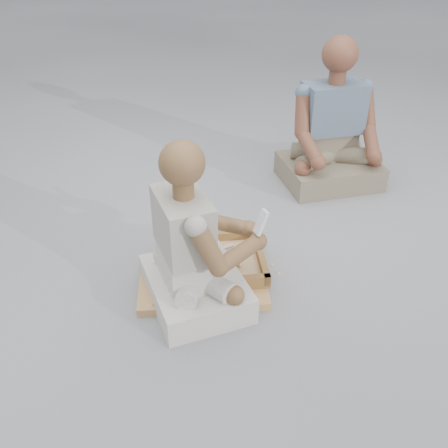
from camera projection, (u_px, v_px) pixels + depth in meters
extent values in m
plane|color=gray|center=(242.00, 284.00, 2.51)|extent=(60.00, 60.00, 0.00)
cube|color=#9F633D|center=(203.00, 282.00, 2.49)|extent=(0.67, 0.49, 0.04)
cube|color=brown|center=(212.00, 264.00, 2.57)|extent=(0.57, 0.47, 0.02)
cube|color=brown|center=(209.00, 237.00, 2.71)|extent=(0.53, 0.08, 0.05)
cube|color=brown|center=(216.00, 283.00, 2.38)|extent=(0.53, 0.08, 0.05)
cube|color=brown|center=(260.00, 256.00, 2.57)|extent=(0.07, 0.43, 0.05)
cube|color=brown|center=(163.00, 262.00, 2.52)|extent=(0.07, 0.43, 0.05)
cube|color=tan|center=(212.00, 262.00, 2.56)|extent=(0.50, 0.40, 0.01)
cube|color=silver|center=(198.00, 259.00, 2.57)|extent=(0.09, 0.14, 0.00)
cylinder|color=tan|center=(206.00, 247.00, 2.66)|extent=(0.05, 0.07, 0.02)
cube|color=silver|center=(215.00, 257.00, 2.56)|extent=(0.13, 0.10, 0.00)
cylinder|color=tan|center=(234.00, 263.00, 2.52)|extent=(0.07, 0.06, 0.02)
cube|color=silver|center=(185.00, 251.00, 2.61)|extent=(0.15, 0.05, 0.00)
cylinder|color=tan|center=(206.00, 252.00, 2.61)|extent=(0.07, 0.04, 0.02)
cube|color=silver|center=(219.00, 269.00, 2.48)|extent=(0.13, 0.09, 0.00)
cylinder|color=tan|center=(235.00, 260.00, 2.54)|extent=(0.07, 0.06, 0.02)
cube|color=silver|center=(213.00, 260.00, 2.55)|extent=(0.06, 0.15, 0.00)
cylinder|color=tan|center=(215.00, 248.00, 2.64)|extent=(0.04, 0.07, 0.02)
cube|color=silver|center=(209.00, 256.00, 2.57)|extent=(0.15, 0.04, 0.00)
cylinder|color=tan|center=(230.00, 256.00, 2.57)|extent=(0.07, 0.03, 0.02)
cube|color=silver|center=(209.00, 253.00, 2.60)|extent=(0.15, 0.06, 0.00)
cylinder|color=tan|center=(227.00, 247.00, 2.64)|extent=(0.07, 0.04, 0.02)
cube|color=silver|center=(199.00, 250.00, 2.63)|extent=(0.12, 0.11, 0.00)
cylinder|color=tan|center=(216.00, 257.00, 2.58)|extent=(0.07, 0.06, 0.02)
cube|color=silver|center=(231.00, 249.00, 2.62)|extent=(0.15, 0.06, 0.00)
cylinder|color=tan|center=(248.00, 243.00, 2.67)|extent=(0.07, 0.04, 0.02)
cube|color=tan|center=(179.00, 249.00, 2.76)|extent=(0.02, 0.02, 0.00)
cube|color=tan|center=(279.00, 274.00, 2.58)|extent=(0.02, 0.02, 0.00)
cube|color=tan|center=(179.00, 260.00, 2.68)|extent=(0.02, 0.02, 0.00)
cube|color=tan|center=(182.00, 259.00, 2.68)|extent=(0.02, 0.02, 0.00)
cube|color=tan|center=(244.00, 284.00, 2.51)|extent=(0.02, 0.02, 0.00)
cube|color=tan|center=(272.00, 265.00, 2.64)|extent=(0.02, 0.02, 0.00)
cube|color=tan|center=(207.00, 290.00, 2.47)|extent=(0.02, 0.02, 0.00)
cube|color=tan|center=(218.00, 258.00, 2.69)|extent=(0.02, 0.02, 0.00)
cube|color=tan|center=(243.00, 258.00, 2.69)|extent=(0.02, 0.02, 0.00)
cube|color=silver|center=(196.00, 288.00, 2.38)|extent=(0.50, 0.59, 0.14)
cube|color=silver|center=(183.00, 265.00, 2.28)|extent=(0.23, 0.32, 0.16)
cube|color=#A7A194|center=(183.00, 225.00, 2.16)|extent=(0.25, 0.36, 0.27)
sphere|color=brown|center=(182.00, 163.00, 2.01)|extent=(0.19, 0.19, 0.19)
sphere|color=brown|center=(248.00, 229.00, 2.38)|extent=(0.09, 0.09, 0.09)
sphere|color=brown|center=(258.00, 241.00, 2.30)|extent=(0.09, 0.09, 0.09)
cube|color=#766C55|center=(329.00, 171.00, 3.40)|extent=(0.64, 0.52, 0.16)
cube|color=#766C55|center=(328.00, 144.00, 3.36)|extent=(0.35, 0.23, 0.19)
cube|color=slate|center=(333.00, 108.00, 3.21)|extent=(0.39, 0.25, 0.32)
sphere|color=brown|center=(340.00, 54.00, 3.02)|extent=(0.22, 0.22, 0.22)
sphere|color=brown|center=(374.00, 156.00, 3.17)|extent=(0.10, 0.10, 0.10)
sphere|color=brown|center=(318.00, 163.00, 3.09)|extent=(0.10, 0.10, 0.10)
cube|color=white|center=(261.00, 222.00, 2.24)|extent=(0.06, 0.06, 0.12)
cube|color=black|center=(261.00, 220.00, 2.24)|extent=(0.02, 0.04, 0.04)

